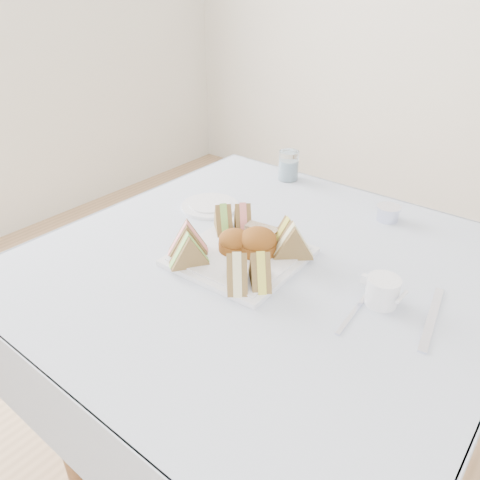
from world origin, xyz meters
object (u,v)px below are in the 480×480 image
Objects in this scene: water_glass at (289,166)px; creamer_jug at (382,291)px; table at (261,378)px; serving_plate at (240,256)px.

creamer_jug is at bearing -39.96° from water_glass.
water_glass reaches higher than table.
creamer_jug is at bearing 5.97° from serving_plate.
serving_plate is at bearing -152.73° from table.
water_glass is (-0.23, 0.44, 0.42)m from table.
table is 0.49m from creamer_jug.
creamer_jug is (0.50, -0.42, -0.02)m from water_glass.
table is at bearing -62.44° from water_glass.
table is 0.39m from serving_plate.
table is 9.77× the size of water_glass.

